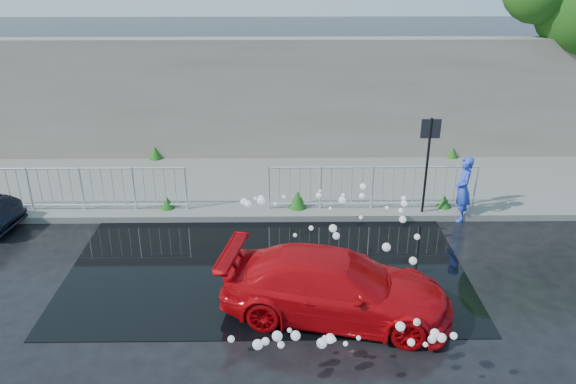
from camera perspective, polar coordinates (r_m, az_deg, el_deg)
name	(u,v)px	position (r m, az deg, el deg)	size (l,w,h in m)	color
ground	(240,291)	(10.94, -4.90, -9.95)	(90.00, 90.00, 0.00)	black
pavement	(252,185)	(15.32, -3.67, 0.73)	(30.00, 4.00, 0.15)	slate
curb	(248,217)	(13.50, -4.07, -2.58)	(30.00, 0.25, 0.16)	slate
retaining_wall	(254,99)	(16.82, -3.48, 9.42)	(30.00, 0.60, 3.50)	#6B675A
puddle	(267,263)	(11.76, -2.13, -7.23)	(8.00, 5.00, 0.01)	black
sign_post	(428,151)	(13.36, 14.08, 4.10)	(0.45, 0.06, 2.50)	black
railing_left	(82,187)	(14.35, -20.22, 0.45)	(5.05, 0.05, 1.10)	silver
railing_right	(372,186)	(13.69, 8.56, 0.61)	(5.05, 0.05, 1.10)	silver
weeds	(241,183)	(14.77, -4.81, 0.88)	(12.17, 3.93, 0.44)	#144512
water_spray	(330,258)	(10.58, 4.30, -6.67)	(3.69, 5.36, 1.05)	white
red_car	(336,287)	(9.99, 4.90, -9.55)	(1.64, 4.04, 1.17)	#BB070D
person	(463,189)	(13.85, 17.36, 0.29)	(0.58, 0.38, 1.59)	blue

